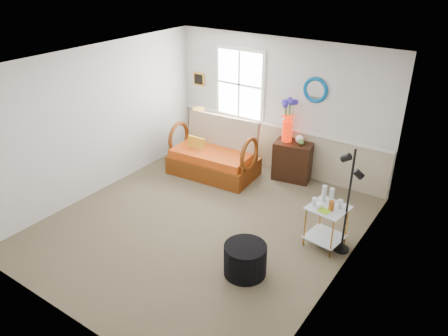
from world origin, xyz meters
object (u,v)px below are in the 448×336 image
Objects in this scene: side_table at (326,226)px; floor_lamp at (348,202)px; loveseat at (213,149)px; cabinet at (293,161)px; ottoman at (245,260)px; lamp_stand at (199,144)px.

floor_lamp is at bearing 6.34° from side_table.
loveseat is 1.02× the size of floor_lamp.
floor_lamp reaches higher than side_table.
ottoman is at bearing -85.87° from cabinet.
side_table is 0.41× the size of floor_lamp.
ottoman is (2.10, -2.17, -0.32)m from loveseat.
cabinet reaches higher than side_table.
loveseat reaches higher than lamp_stand.
floor_lamp is (1.63, -1.63, 0.44)m from cabinet.
loveseat is at bearing 171.48° from floor_lamp.
lamp_stand is at bearing 136.84° from ottoman.
side_table is (2.74, -0.96, -0.21)m from loveseat.
cabinet is (1.36, 0.71, -0.17)m from loveseat.
cabinet is at bearing 129.56° from side_table.
loveseat is 3.04m from ottoman.
lamp_stand is 3.97m from floor_lamp.
loveseat is 1.55m from cabinet.
lamp_stand is at bearing 143.07° from loveseat.
lamp_stand is 2.07m from cabinet.
loveseat is 2.84× the size of ottoman.
lamp_stand is at bearing 177.09° from cabinet.
cabinet is 1.13× the size of side_table.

